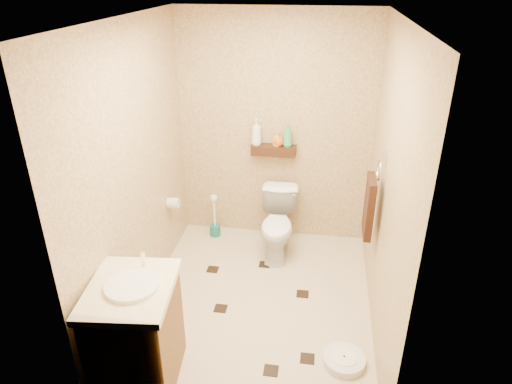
# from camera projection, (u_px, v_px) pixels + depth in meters

# --- Properties ---
(ground) EXTENTS (2.50, 2.50, 0.00)m
(ground) POSITION_uv_depth(u_px,v_px,m) (257.00, 303.00, 4.10)
(ground) COLOR beige
(ground) RESTS_ON ground
(wall_back) EXTENTS (2.00, 0.04, 2.40)m
(wall_back) POSITION_uv_depth(u_px,v_px,m) (275.00, 131.00, 4.68)
(wall_back) COLOR tan
(wall_back) RESTS_ON ground
(wall_front) EXTENTS (2.00, 0.04, 2.40)m
(wall_front) POSITION_uv_depth(u_px,v_px,m) (222.00, 278.00, 2.46)
(wall_front) COLOR tan
(wall_front) RESTS_ON ground
(wall_left) EXTENTS (0.04, 2.50, 2.40)m
(wall_left) POSITION_uv_depth(u_px,v_px,m) (135.00, 174.00, 3.70)
(wall_left) COLOR tan
(wall_left) RESTS_ON ground
(wall_right) EXTENTS (0.04, 2.50, 2.40)m
(wall_right) POSITION_uv_depth(u_px,v_px,m) (388.00, 190.00, 3.43)
(wall_right) COLOR tan
(wall_right) RESTS_ON ground
(ceiling) EXTENTS (2.00, 2.50, 0.02)m
(ceiling) POSITION_uv_depth(u_px,v_px,m) (257.00, 19.00, 3.04)
(ceiling) COLOR white
(ceiling) RESTS_ON wall_back
(wall_shelf) EXTENTS (0.46, 0.14, 0.10)m
(wall_shelf) POSITION_uv_depth(u_px,v_px,m) (274.00, 150.00, 4.69)
(wall_shelf) COLOR #3E1B10
(wall_shelf) RESTS_ON wall_back
(floor_accents) EXTENTS (1.10, 1.45, 0.01)m
(floor_accents) POSITION_uv_depth(u_px,v_px,m) (261.00, 306.00, 4.05)
(floor_accents) COLOR black
(floor_accents) RESTS_ON ground
(toilet) EXTENTS (0.40, 0.67, 0.67)m
(toilet) POSITION_uv_depth(u_px,v_px,m) (278.00, 225.00, 4.68)
(toilet) COLOR white
(toilet) RESTS_ON ground
(vanity) EXTENTS (0.62, 0.73, 0.96)m
(vanity) POSITION_uv_depth(u_px,v_px,m) (137.00, 333.00, 3.16)
(vanity) COLOR brown
(vanity) RESTS_ON ground
(bathroom_scale) EXTENTS (0.33, 0.33, 0.07)m
(bathroom_scale) POSITION_uv_depth(u_px,v_px,m) (344.00, 360.00, 3.46)
(bathroom_scale) COLOR silver
(bathroom_scale) RESTS_ON ground
(toilet_brush) EXTENTS (0.12, 0.12, 0.51)m
(toilet_brush) POSITION_uv_depth(u_px,v_px,m) (215.00, 221.00, 5.05)
(toilet_brush) COLOR #186060
(toilet_brush) RESTS_ON ground
(towel_ring) EXTENTS (0.12, 0.30, 0.76)m
(towel_ring) POSITION_uv_depth(u_px,v_px,m) (370.00, 204.00, 3.78)
(towel_ring) COLOR silver
(towel_ring) RESTS_ON wall_right
(toilet_paper) EXTENTS (0.12, 0.11, 0.12)m
(toilet_paper) POSITION_uv_depth(u_px,v_px,m) (173.00, 203.00, 4.54)
(toilet_paper) COLOR silver
(toilet_paper) RESTS_ON wall_left
(bottle_a) EXTENTS (0.11, 0.11, 0.27)m
(bottle_a) POSITION_uv_depth(u_px,v_px,m) (256.00, 132.00, 4.63)
(bottle_a) COLOR silver
(bottle_a) RESTS_ON wall_shelf
(bottle_b) EXTENTS (0.10, 0.10, 0.15)m
(bottle_b) POSITION_uv_depth(u_px,v_px,m) (277.00, 139.00, 4.63)
(bottle_b) COLOR gold
(bottle_b) RESTS_ON wall_shelf
(bottle_c) EXTENTS (0.14, 0.14, 0.13)m
(bottle_c) POSITION_uv_depth(u_px,v_px,m) (279.00, 140.00, 4.63)
(bottle_c) COLOR #C25316
(bottle_c) RESTS_ON wall_shelf
(bottle_d) EXTENTS (0.09, 0.09, 0.23)m
(bottle_d) POSITION_uv_depth(u_px,v_px,m) (288.00, 135.00, 4.59)
(bottle_d) COLOR #37A65C
(bottle_d) RESTS_ON wall_shelf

